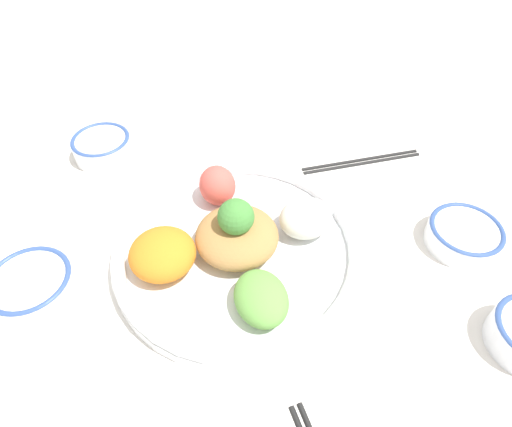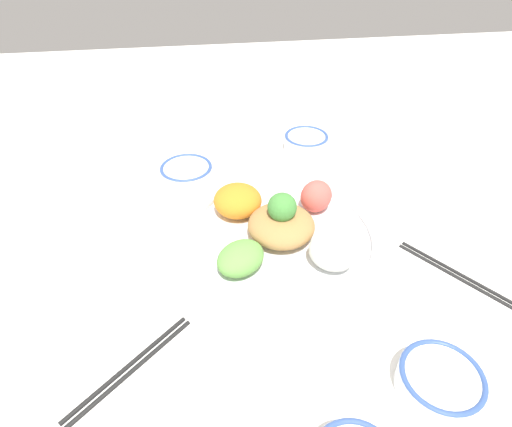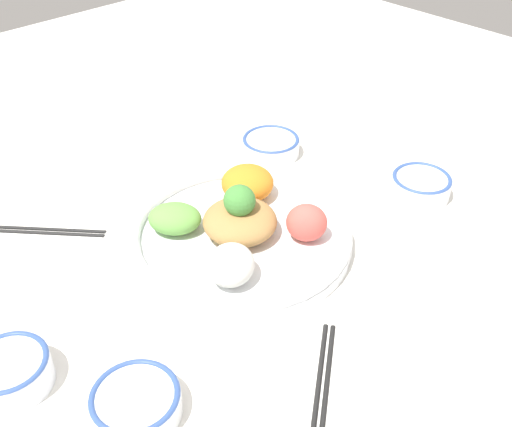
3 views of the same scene
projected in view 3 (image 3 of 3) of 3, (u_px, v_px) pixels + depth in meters
The scene contains 9 objects.
ground_plane at pixel (237, 261), 0.93m from camera, with size 2.40×2.40×0.00m, color white.
salad_platter at pixel (240, 230), 0.95m from camera, with size 0.36×0.36×0.11m.
sauce_bowl_red at pixel (271, 145), 1.17m from camera, with size 0.11×0.11×0.04m.
rice_bowl_blue at pixel (136, 402), 0.70m from camera, with size 0.11×0.11×0.04m.
sauce_bowl_dark at pixel (10, 371), 0.73m from camera, with size 0.10×0.10×0.04m.
rice_bowl_plain at pixel (421, 185), 1.06m from camera, with size 0.10×0.10×0.04m.
chopsticks_pair_near at pixel (322, 392), 0.73m from camera, with size 0.19×0.15×0.01m.
chopsticks_pair_far at pixel (44, 230), 0.99m from camera, with size 0.15×0.16×0.01m.
serving_spoon_main at pixel (67, 162), 1.15m from camera, with size 0.12×0.07×0.01m.
Camera 3 is at (-0.46, -0.53, 0.62)m, focal length 42.00 mm.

